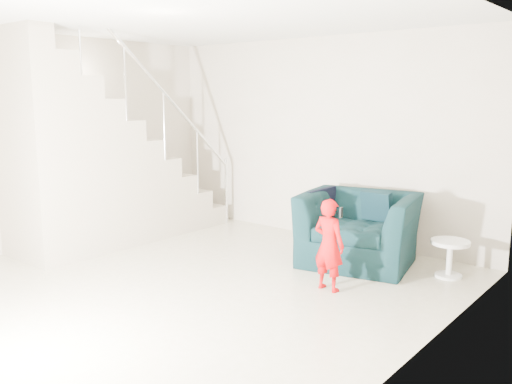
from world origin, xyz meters
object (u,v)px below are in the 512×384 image
(armchair, at_px, (359,229))
(side_table, at_px, (450,253))
(toddler, at_px, (329,245))
(staircase, at_px, (95,173))

(armchair, xyz_separation_m, side_table, (1.00, 0.18, -0.14))
(side_table, bearing_deg, toddler, -124.83)
(armchair, bearing_deg, toddler, -90.96)
(side_table, bearing_deg, staircase, -158.37)
(armchair, height_order, side_table, armchair)
(toddler, relative_size, staircase, 0.26)
(armchair, xyz_separation_m, toddler, (0.20, -0.98, 0.06))
(armchair, height_order, staircase, staircase)
(armchair, distance_m, side_table, 1.03)
(armchair, relative_size, side_table, 3.10)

